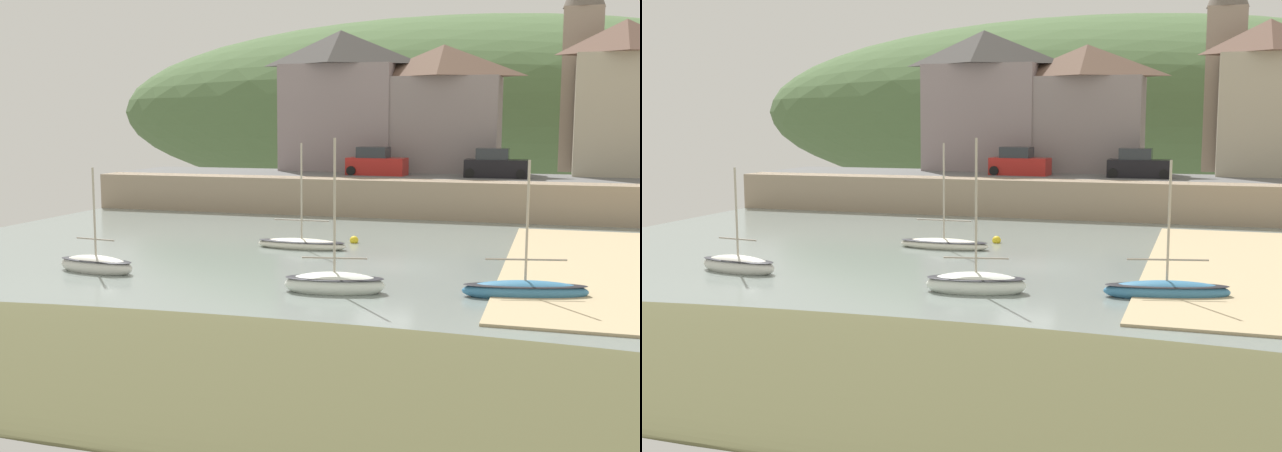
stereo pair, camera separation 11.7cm
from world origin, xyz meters
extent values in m
cube|color=gray|center=(0.00, 0.00, -0.03)|extent=(48.00, 40.00, 0.06)
ellipsoid|color=#4A492C|center=(0.00, -16.00, 0.28)|extent=(44.00, 10.00, 0.55)
cube|color=gray|center=(0.00, 17.00, 1.20)|extent=(48.00, 2.40, 2.40)
cube|color=#606060|center=(0.00, 20.70, 2.35)|extent=(48.00, 9.00, 0.10)
ellipsoid|color=#4C693D|center=(-3.19, 55.20, 7.04)|extent=(80.00, 44.00, 20.11)
cube|color=gray|center=(-8.99, 25.20, 6.34)|extent=(8.45, 4.82, 7.88)
pyramid|color=#43403E|center=(-8.99, 25.20, 11.55)|extent=(8.75, 5.12, 2.55)
cube|color=gray|center=(-1.25, 25.20, 5.84)|extent=(8.14, 4.59, 6.88)
pyramid|color=brown|center=(-1.25, 25.20, 10.43)|extent=(8.44, 4.89, 2.31)
cube|color=#A99F88|center=(11.03, 25.20, 6.53)|extent=(6.33, 4.63, 8.26)
pyramid|color=brown|center=(11.03, 25.20, 11.80)|extent=(6.63, 4.93, 2.30)
cube|color=gray|center=(8.28, 29.20, 8.35)|extent=(2.80, 2.80, 11.90)
ellipsoid|color=white|center=(-0.57, -5.67, 0.27)|extent=(3.89, 1.99, 0.97)
ellipsoid|color=black|center=(-0.57, -5.67, 0.53)|extent=(3.81, 1.95, 0.12)
cylinder|color=#B2A893|center=(-0.57, -5.67, 3.19)|extent=(0.09, 0.09, 4.88)
cylinder|color=gray|center=(-0.57, -5.67, 1.27)|extent=(2.37, 0.49, 0.07)
ellipsoid|color=silver|center=(-11.06, -4.90, 0.25)|extent=(3.72, 1.60, 0.91)
ellipsoid|color=black|center=(-11.06, -4.90, 0.50)|extent=(3.64, 1.57, 0.12)
cylinder|color=#B2A893|center=(-11.06, -4.90, 2.52)|extent=(0.09, 0.09, 3.63)
cylinder|color=gray|center=(-11.06, -4.90, 1.38)|extent=(1.91, 0.32, 0.07)
ellipsoid|color=teal|center=(6.15, -4.49, 0.22)|extent=(4.59, 2.03, 0.79)
ellipsoid|color=black|center=(6.15, -4.49, 0.44)|extent=(4.50, 1.99, 0.12)
cylinder|color=#B2A893|center=(6.15, -4.49, 2.75)|extent=(0.09, 0.09, 4.27)
cylinder|color=gray|center=(6.15, -4.49, 1.37)|extent=(2.79, 0.68, 0.07)
ellipsoid|color=silver|center=(-4.83, 3.29, 0.18)|extent=(4.51, 1.22, 0.64)
ellipsoid|color=black|center=(-4.83, 3.29, 0.35)|extent=(4.42, 1.19, 0.12)
cylinder|color=#B2A893|center=(-4.83, 3.29, 2.82)|extent=(0.09, 0.09, 4.64)
cylinder|color=gray|center=(-4.83, 3.29, 1.39)|extent=(2.79, 0.08, 0.07)
cube|color=#AF201B|center=(-5.11, 20.70, 3.00)|extent=(4.21, 1.97, 1.20)
cube|color=#282D33|center=(-5.36, 20.70, 3.95)|extent=(2.20, 1.64, 0.80)
cylinder|color=black|center=(-3.46, 21.50, 2.72)|extent=(0.64, 0.22, 0.64)
cylinder|color=black|center=(-3.46, 19.90, 2.72)|extent=(0.64, 0.22, 0.64)
cylinder|color=black|center=(-6.76, 21.50, 2.72)|extent=(0.64, 0.22, 0.64)
cylinder|color=black|center=(-6.76, 19.90, 2.72)|extent=(0.64, 0.22, 0.64)
cube|color=black|center=(3.01, 20.70, 3.00)|extent=(4.10, 1.71, 1.20)
cube|color=#282D33|center=(2.76, 20.70, 3.95)|extent=(2.10, 1.50, 0.80)
cylinder|color=black|center=(4.66, 21.50, 2.72)|extent=(0.64, 0.22, 0.64)
cylinder|color=black|center=(4.66, 19.90, 2.72)|extent=(0.64, 0.22, 0.64)
cylinder|color=black|center=(1.36, 21.50, 2.72)|extent=(0.64, 0.22, 0.64)
cylinder|color=black|center=(1.36, 19.90, 2.72)|extent=(0.64, 0.22, 0.64)
sphere|color=yellow|center=(-2.81, 5.74, 0.13)|extent=(0.44, 0.44, 0.44)
camera|label=1|loc=(7.27, -32.92, 6.33)|focal=44.37mm
camera|label=2|loc=(7.38, -32.89, 6.33)|focal=44.37mm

